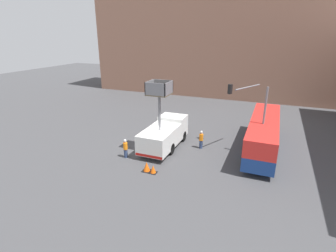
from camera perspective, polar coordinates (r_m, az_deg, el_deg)
The scene contains 9 objects.
ground_plane at distance 25.19m, azimuth -3.50°, elevation -5.03°, with size 120.00×120.00×0.00m, color #424244.
building_backdrop_far at distance 49.27m, azimuth 11.05°, elevation 18.93°, with size 44.00×10.00×20.52m.
utility_truck at distance 24.93m, azimuth -0.78°, elevation -1.51°, with size 2.58×6.72×6.60m.
city_bus at distance 25.91m, azimuth 20.09°, elevation -1.20°, with size 2.47×11.89×3.06m.
traffic_light_pole at distance 24.42m, azimuth 17.65°, elevation 3.92°, with size 3.62×3.37×6.28m.
road_worker_near_truck at distance 23.48m, azimuth -9.24°, elevation -4.86°, with size 0.38×0.38×1.74m.
road_worker_directing at distance 25.20m, azimuth 7.22°, elevation -2.95°, with size 0.38×0.38×1.78m.
traffic_cone_near_truck at distance 20.99m, azimuth -3.25°, elevation -9.41°, with size 0.57×0.57×0.65m.
traffic_cone_mid_road at distance 21.25m, azimuth -4.67°, elevation -8.84°, with size 0.70×0.70×0.79m.
Camera 1 is at (10.08, -20.60, 10.43)m, focal length 28.00 mm.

